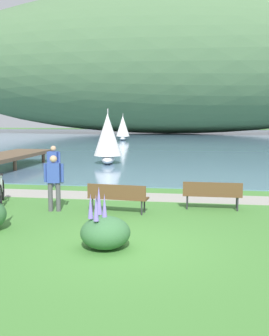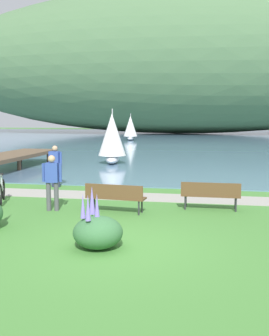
{
  "view_description": "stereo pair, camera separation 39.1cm",
  "coord_description": "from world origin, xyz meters",
  "px_view_note": "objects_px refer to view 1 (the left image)",
  "views": [
    {
      "loc": [
        1.54,
        -8.53,
        2.83
      ],
      "look_at": [
        -0.71,
        5.8,
        1.0
      ],
      "focal_mm": 42.61,
      "sensor_mm": 36.0,
      "label": 1
    },
    {
      "loc": [
        1.93,
        -8.47,
        2.83
      ],
      "look_at": [
        -0.71,
        5.8,
        1.0
      ],
      "focal_mm": 42.61,
      "sensor_mm": 36.0,
      "label": 2
    }
  ],
  "objects_px": {
    "park_bench_near_camera": "(118,196)",
    "person_at_shoreline": "(54,164)",
    "bicycle_leaning_near_bench": "(2,191)",
    "person_on_the_grass": "(54,179)",
    "sailboat_nearest_to_shore": "(123,128)",
    "sailboat_mid_bay": "(108,138)",
    "park_bench_further_along": "(212,193)"
  },
  "relations": [
    {
      "from": "park_bench_near_camera",
      "to": "park_bench_further_along",
      "type": "relative_size",
      "value": 1.02
    },
    {
      "from": "sailboat_nearest_to_shore",
      "to": "sailboat_mid_bay",
      "type": "relative_size",
      "value": 1.0
    },
    {
      "from": "sailboat_mid_bay",
      "to": "sailboat_nearest_to_shore",
      "type": "bearing_deg",
      "value": 98.55
    },
    {
      "from": "park_bench_further_along",
      "to": "person_at_shoreline",
      "type": "distance_m",
      "value": 6.97
    },
    {
      "from": "bicycle_leaning_near_bench",
      "to": "sailboat_nearest_to_shore",
      "type": "bearing_deg",
      "value": 94.38
    },
    {
      "from": "park_bench_further_along",
      "to": "sailboat_mid_bay",
      "type": "relative_size",
      "value": 0.54
    },
    {
      "from": "park_bench_near_camera",
      "to": "bicycle_leaning_near_bench",
      "type": "relative_size",
      "value": 1.12
    },
    {
      "from": "park_bench_further_along",
      "to": "person_on_the_grass",
      "type": "bearing_deg",
      "value": -168.66
    },
    {
      "from": "bicycle_leaning_near_bench",
      "to": "person_on_the_grass",
      "type": "bearing_deg",
      "value": -20.75
    },
    {
      "from": "person_on_the_grass",
      "to": "sailboat_nearest_to_shore",
      "type": "bearing_deg",
      "value": 97.47
    },
    {
      "from": "park_bench_near_camera",
      "to": "bicycle_leaning_near_bench",
      "type": "bearing_deg",
      "value": 169.83
    },
    {
      "from": "person_at_shoreline",
      "to": "sailboat_mid_bay",
      "type": "height_order",
      "value": "sailboat_mid_bay"
    },
    {
      "from": "park_bench_near_camera",
      "to": "person_at_shoreline",
      "type": "xyz_separation_m",
      "value": [
        -3.44,
        3.93,
        0.46
      ]
    },
    {
      "from": "park_bench_near_camera",
      "to": "person_on_the_grass",
      "type": "relative_size",
      "value": 1.08
    },
    {
      "from": "person_at_shoreline",
      "to": "sailboat_nearest_to_shore",
      "type": "xyz_separation_m",
      "value": [
        -3.49,
        33.95,
        0.64
      ]
    },
    {
      "from": "bicycle_leaning_near_bench",
      "to": "person_on_the_grass",
      "type": "distance_m",
      "value": 2.35
    },
    {
      "from": "person_at_shoreline",
      "to": "bicycle_leaning_near_bench",
      "type": "bearing_deg",
      "value": -101.33
    },
    {
      "from": "bicycle_leaning_near_bench",
      "to": "park_bench_near_camera",
      "type": "bearing_deg",
      "value": -10.17
    },
    {
      "from": "park_bench_near_camera",
      "to": "park_bench_further_along",
      "type": "bearing_deg",
      "value": 17.37
    },
    {
      "from": "bicycle_leaning_near_bench",
      "to": "sailboat_mid_bay",
      "type": "distance_m",
      "value": 11.74
    },
    {
      "from": "person_at_shoreline",
      "to": "sailboat_mid_bay",
      "type": "relative_size",
      "value": 0.51
    },
    {
      "from": "bicycle_leaning_near_bench",
      "to": "person_at_shoreline",
      "type": "relative_size",
      "value": 0.96
    },
    {
      "from": "person_at_shoreline",
      "to": "sailboat_mid_bay",
      "type": "xyz_separation_m",
      "value": [
        0.34,
        8.43,
        0.64
      ]
    },
    {
      "from": "person_on_the_grass",
      "to": "park_bench_near_camera",
      "type": "bearing_deg",
      "value": 2.23
    },
    {
      "from": "sailboat_nearest_to_shore",
      "to": "sailboat_mid_bay",
      "type": "distance_m",
      "value": 25.81
    },
    {
      "from": "sailboat_nearest_to_shore",
      "to": "person_on_the_grass",
      "type": "bearing_deg",
      "value": -82.53
    },
    {
      "from": "park_bench_further_along",
      "to": "person_at_shoreline",
      "type": "relative_size",
      "value": 1.05
    },
    {
      "from": "sailboat_nearest_to_shore",
      "to": "person_at_shoreline",
      "type": "bearing_deg",
      "value": -84.13
    },
    {
      "from": "park_bench_near_camera",
      "to": "person_at_shoreline",
      "type": "relative_size",
      "value": 1.08
    },
    {
      "from": "sailboat_mid_bay",
      "to": "person_at_shoreline",
      "type": "bearing_deg",
      "value": -92.34
    },
    {
      "from": "park_bench_near_camera",
      "to": "person_on_the_grass",
      "type": "height_order",
      "value": "person_on_the_grass"
    },
    {
      "from": "park_bench_near_camera",
      "to": "sailboat_nearest_to_shore",
      "type": "distance_m",
      "value": 38.53
    }
  ]
}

